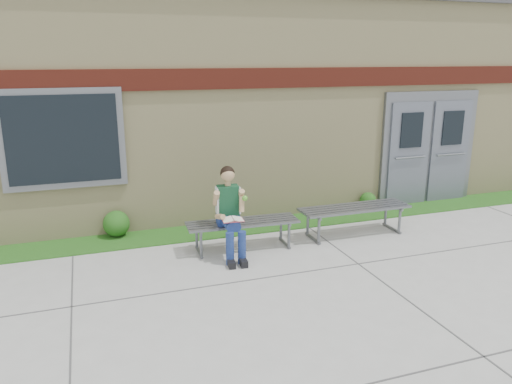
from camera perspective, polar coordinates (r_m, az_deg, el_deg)
name	(u,v)px	position (r m, az deg, el deg)	size (l,w,h in m)	color
ground	(311,288)	(6.77, 6.35, -10.87)	(80.00, 80.00, 0.00)	#9E9E99
grass_strip	(250,227)	(9.00, -0.74, -3.97)	(16.00, 0.80, 0.02)	#234512
school_building	(203,95)	(11.79, -6.07, 10.94)	(16.20, 6.22, 4.20)	beige
bench_left	(243,228)	(7.90, -1.52, -4.08)	(1.79, 0.58, 0.46)	slate
bench_right	(354,213)	(8.67, 11.18, -2.38)	(1.92, 0.54, 0.50)	slate
girl	(230,211)	(7.53, -2.98, -2.18)	(0.49, 0.85, 1.38)	navy
shrub_mid	(116,224)	(8.76, -15.67, -3.50)	(0.44, 0.44, 0.44)	#234512
shrub_east	(368,200)	(10.22, 12.67, -0.95)	(0.33, 0.33, 0.33)	#234512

